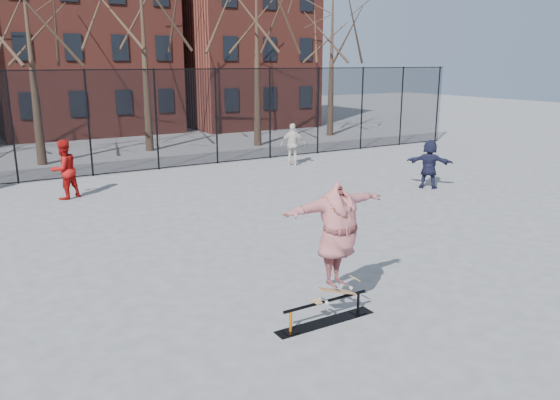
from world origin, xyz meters
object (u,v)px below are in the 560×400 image
bystander_white (293,145)px  bystander_navy (429,164)px  bystander_red (64,170)px  skater (338,242)px  skate_rail (326,314)px  skateboard (336,295)px

bystander_white → bystander_navy: (1.78, -5.98, -0.04)m
bystander_white → bystander_red: bearing=35.5°
skater → bystander_navy: size_ratio=1.28×
skate_rail → bystander_navy: size_ratio=1.10×
skateboard → skater: skater is taller
skate_rail → skater: 1.24m
bystander_red → bystander_navy: size_ratio=1.12×
bystander_red → bystander_navy: (11.04, -4.82, -0.10)m
skate_rail → bystander_red: (-2.16, 11.23, 0.78)m
skateboard → bystander_navy: size_ratio=0.48×
skate_rail → skateboard: (0.21, 0.00, 0.30)m
bystander_navy → bystander_white: bearing=-23.0°
skater → bystander_white: bearing=52.5°
skate_rail → bystander_navy: bystander_navy is taller
skate_rail → bystander_red: 11.46m
bystander_navy → skater: bearing=86.9°
skate_rail → skater: bearing=0.0°
bystander_navy → bystander_red: bearing=26.8°
bystander_red → bystander_white: bearing=160.0°
skate_rail → skater: skater is taller
skate_rail → bystander_white: 14.29m
skate_rail → bystander_navy: 10.97m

